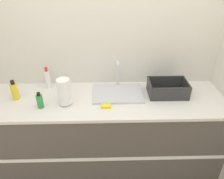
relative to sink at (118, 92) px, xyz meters
The scene contains 9 objects.
wall_back 0.45m from the sink, 111.97° to the left, with size 4.70×0.06×2.60m.
counter_cabinet 0.51m from the sink, 142.50° to the right, with size 2.32×0.67×0.93m.
sink is the anchor object (origin of this frame).
paper_towel_roll 0.54m from the sink, 161.66° to the right, with size 0.12×0.12×0.26m.
dish_rack 0.49m from the sink, ahead, with size 0.38×0.25×0.14m.
bottle_yellow 1.00m from the sink, behind, with size 0.07×0.07×0.20m.
bottle_white_spray 0.74m from the sink, 168.63° to the left, with size 0.06×0.06×0.23m.
bottle_green 0.75m from the sink, 163.38° to the right, with size 0.06×0.06×0.16m.
sponge 0.26m from the sink, 117.88° to the right, with size 0.09×0.06×0.02m.
Camera 1 is at (-0.00, -1.45, 2.09)m, focal length 35.00 mm.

